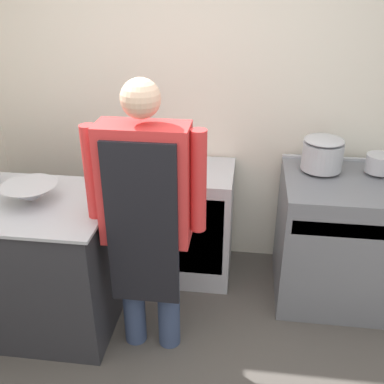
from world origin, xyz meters
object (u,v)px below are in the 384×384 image
at_px(mixing_bowl, 30,193).
at_px(stock_pot, 323,153).
at_px(stove, 343,239).
at_px(fridge_unit, 193,223).
at_px(person_cook, 146,209).
at_px(sauce_pot, 379,163).

xyz_separation_m(mixing_bowl, stock_pot, (1.81, 0.69, 0.08)).
distance_m(mixing_bowl, stock_pot, 1.94).
height_order(stove, mixing_bowl, mixing_bowl).
distance_m(fridge_unit, person_cook, 0.99).
height_order(fridge_unit, sauce_pot, sauce_pot).
relative_size(stove, sauce_pot, 5.13).
height_order(stock_pot, sauce_pot, stock_pot).
relative_size(person_cook, mixing_bowl, 5.09).
bearing_deg(sauce_pot, stock_pot, 180.00).
bearing_deg(fridge_unit, sauce_pot, 0.39).
height_order(stove, stock_pot, stock_pot).
bearing_deg(sauce_pot, person_cook, -150.73).
bearing_deg(sauce_pot, stove, -143.48).
bearing_deg(stock_pot, fridge_unit, -179.44).
xyz_separation_m(fridge_unit, mixing_bowl, (-0.91, -0.68, 0.54)).
distance_m(stove, mixing_bowl, 2.16).
relative_size(fridge_unit, mixing_bowl, 2.61).
relative_size(stove, fridge_unit, 1.07).
height_order(stove, fridge_unit, stove).
bearing_deg(mixing_bowl, person_cook, -9.33).
bearing_deg(fridge_unit, mixing_bowl, -143.17).
height_order(stove, sauce_pot, sauce_pot).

